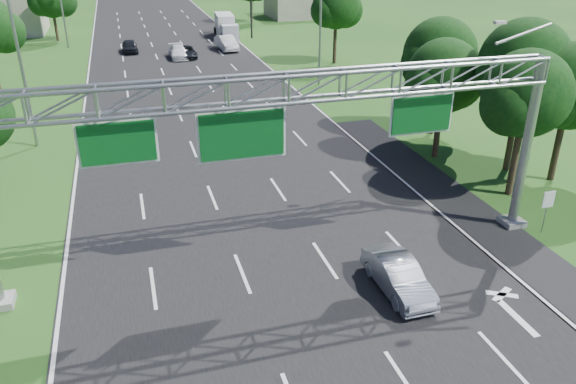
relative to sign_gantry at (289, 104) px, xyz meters
name	(u,v)px	position (x,y,z in m)	size (l,w,h in m)	color
ground	(212,130)	(-0.33, 18.00, -6.89)	(220.00, 220.00, 0.00)	#205018
road	(212,130)	(-0.33, 18.00, -6.89)	(18.00, 180.00, 0.02)	black
road_flare	(464,210)	(9.87, 2.00, -6.89)	(3.00, 30.00, 0.02)	black
sign_gantry	(289,104)	(0.00, 0.00, 0.00)	(23.50, 1.00, 9.56)	gray
regulatory_sign	(548,203)	(12.07, -1.02, -5.38)	(0.60, 0.08, 2.10)	gray
streetlight_l_near	(24,60)	(-11.63, 18.00, -1.31)	(2.97, 0.22, 10.16)	gray
streetlight_r_mid	(318,21)	(10.97, 28.00, -1.31)	(2.97, 0.22, 10.16)	gray
tree_cluster_right	(497,76)	(14.47, 7.19, -1.58)	(9.91, 14.60, 8.68)	#2D2116
tree_verge_lc	(52,0)	(-13.25, 58.04, -1.92)	(5.76, 4.80, 7.62)	#2D2116
tree_verge_rd	(337,7)	(15.75, 36.04, -1.26)	(5.76, 4.80, 8.28)	#2D2116
building_right	(306,4)	(23.67, 70.00, -4.89)	(12.00, 9.00, 4.00)	gray
silver_sedan	(398,276)	(3.44, -3.36, -6.22)	(1.41, 4.05, 1.34)	#A4A7AF
car_queue_a	(178,52)	(0.18, 43.13, -6.23)	(1.85, 4.55, 1.32)	white
car_queue_b	(186,52)	(1.00, 43.17, -6.28)	(2.04, 4.42, 1.23)	black
car_queue_c	(130,46)	(-4.81, 47.90, -6.20)	(1.64, 4.07, 1.39)	black
car_queue_d	(226,43)	(6.07, 46.17, -6.08)	(1.72, 4.92, 1.62)	silver
box_truck	(226,26)	(7.67, 54.93, -5.55)	(2.54, 7.53, 2.80)	silver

